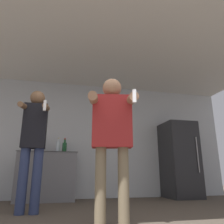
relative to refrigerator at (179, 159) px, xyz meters
name	(u,v)px	position (x,y,z in m)	size (l,w,h in m)	color
wall_back	(81,138)	(-2.18, 0.39, 0.46)	(7.00, 0.06, 2.55)	#B2B7BC
ceiling_slab	(92,50)	(-2.18, -1.20, 1.76)	(7.00, 3.65, 0.05)	silver
refrigerator	(179,159)	(0.00, 0.00, 0.00)	(0.68, 0.75, 1.64)	#262628
counter	(47,176)	(-2.85, 0.09, -0.36)	(1.14, 0.58, 0.92)	slate
bottle_tall_gin	(37,146)	(-3.08, 0.08, 0.23)	(0.09, 0.09, 0.33)	maroon
bottle_red_label	(64,147)	(-2.54, 0.08, 0.22)	(0.09, 0.09, 0.30)	#194723
bottle_brown_liquor	(58,147)	(-2.67, 0.08, 0.22)	(0.08, 0.08, 0.30)	silver
bottle_dark_rum	(29,146)	(-3.23, 0.08, 0.23)	(0.08, 0.08, 0.32)	black
person_woman_foreground	(112,130)	(-2.05, -2.18, 0.17)	(0.58, 0.55, 1.61)	#75664C
person_man_side	(34,139)	(-2.99, -1.29, 0.16)	(0.39, 0.52, 1.71)	navy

